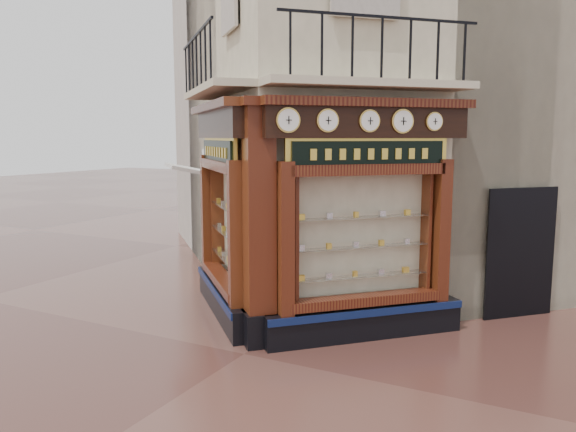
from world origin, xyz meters
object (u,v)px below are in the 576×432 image
Objects in this scene: awning at (193,282)px; clock_c at (369,121)px; signboard_left at (218,152)px; clock_d at (402,121)px; signboard_right at (369,154)px; clock_b at (328,120)px; clock_e at (434,121)px; clock_a at (288,120)px; corner_pilaster at (259,227)px.

clock_c is at bearing -155.21° from awning.
clock_c is 0.17× the size of signboard_left.
clock_d is 0.19× the size of signboard_right.
clock_b is 0.22× the size of awning.
clock_e is 0.18× the size of awning.
clock_d is (0.91, 0.91, 0.00)m from clock_b.
clock_a is at bearing -163.04° from signboard_left.
clock_d is at bearing -10.64° from corner_pilaster.
corner_pilaster is at bearing 169.75° from signboard_right.
corner_pilaster reaches higher than signboard_left.
corner_pilaster is at bearing 129.13° from clock_a.
clock_e is 3.88m from signboard_left.
clock_a is 6.03m from awning.
clock_e is (0.82, 0.82, 0.00)m from clock_c.
signboard_right is (4.87, -1.68, 3.10)m from awning.
clock_c is 0.21× the size of awning.
corner_pilaster reaches higher than clock_d.
awning is at bearing 114.79° from clock_c.
clock_d is at bearing 0.00° from clock_b.
clock_b is 0.71m from clock_c.
awning is (-3.95, 2.75, -3.62)m from clock_a.
awning is 4.03m from signboard_left.
clock_b is 2.59m from signboard_left.
clock_a is 0.97× the size of clock_d.
awning is at bearing 120.32° from clock_d.
awning is at bearing 115.91° from signboard_right.
clock_e is (0.41, 0.41, 0.00)m from clock_d.
clock_e is at bearing 0.00° from clock_a.
clock_c is at bearing -118.32° from signboard_right.
corner_pilaster reaches higher than signboard_right.
corner_pilaster is 4.76m from awning.
corner_pilaster is at bearing -169.75° from signboard_left.
clock_d is at bearing 0.00° from clock_a.
clock_b is at bearing 0.00° from clock_a.
clock_a reaches higher than signboard_left.
clock_e reaches higher than signboard_left.
signboard_left reaches higher than signboard_right.
clock_b is 6.15m from awning.
clock_c is 1.16× the size of clock_e.
signboard_right is (0.46, 0.62, -0.52)m from clock_b.
clock_a reaches higher than awning.
signboard_left is 1.01× the size of signboard_right.
clock_c is (1.50, 0.89, 1.67)m from corner_pilaster.
signboard_right is at bearing -135.00° from signboard_left.
corner_pilaster is 2.39× the size of awning.
clock_d reaches higher than signboard_left.
clock_e reaches higher than signboard_right.
signboard_left is at bearing 100.25° from corner_pilaster.
clock_d is 3.42m from signboard_left.
clock_e is at bearing -8.51° from corner_pilaster.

